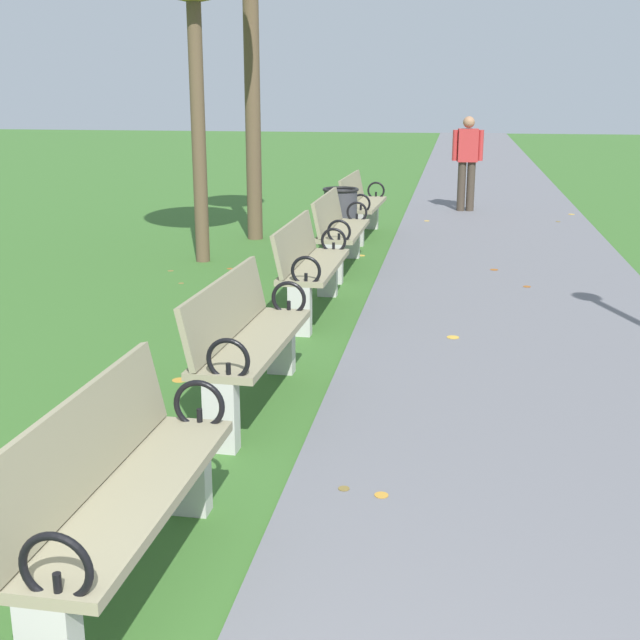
{
  "coord_description": "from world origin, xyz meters",
  "views": [
    {
      "loc": [
        0.86,
        -0.91,
        2.15
      ],
      "look_at": [
        -0.05,
        4.77,
        0.55
      ],
      "focal_mm": 47.53,
      "sensor_mm": 36.0,
      "label": 1
    }
  ],
  "objects_px": {
    "trash_bin": "(340,219)",
    "park_bench_5": "(339,230)",
    "park_bench_2": "(118,491)",
    "park_bench_6": "(361,204)",
    "pedestrian_walking": "(467,158)",
    "park_bench_3": "(246,339)",
    "park_bench_4": "(309,265)"
  },
  "relations": [
    {
      "from": "park_bench_2",
      "to": "park_bench_4",
      "type": "distance_m",
      "value": 4.76
    },
    {
      "from": "park_bench_3",
      "to": "pedestrian_walking",
      "type": "bearing_deg",
      "value": 81.09
    },
    {
      "from": "park_bench_4",
      "to": "park_bench_5",
      "type": "relative_size",
      "value": 1.0
    },
    {
      "from": "park_bench_5",
      "to": "park_bench_6",
      "type": "height_order",
      "value": "same"
    },
    {
      "from": "trash_bin",
      "to": "pedestrian_walking",
      "type": "bearing_deg",
      "value": 67.06
    },
    {
      "from": "trash_bin",
      "to": "park_bench_4",
      "type": "bearing_deg",
      "value": -87.43
    },
    {
      "from": "trash_bin",
      "to": "park_bench_5",
      "type": "bearing_deg",
      "value": -82.97
    },
    {
      "from": "park_bench_5",
      "to": "trash_bin",
      "type": "xyz_separation_m",
      "value": [
        -0.15,
        1.19,
        -0.06
      ]
    },
    {
      "from": "park_bench_4",
      "to": "park_bench_5",
      "type": "bearing_deg",
      "value": 90.0
    },
    {
      "from": "park_bench_4",
      "to": "trash_bin",
      "type": "relative_size",
      "value": 1.91
    },
    {
      "from": "park_bench_5",
      "to": "pedestrian_walking",
      "type": "distance_m",
      "value": 5.39
    },
    {
      "from": "park_bench_6",
      "to": "park_bench_3",
      "type": "bearing_deg",
      "value": -90.0
    },
    {
      "from": "park_bench_2",
      "to": "park_bench_4",
      "type": "xyz_separation_m",
      "value": [
        -0.0,
        4.76,
        0.0
      ]
    },
    {
      "from": "park_bench_2",
      "to": "park_bench_6",
      "type": "relative_size",
      "value": 0.99
    },
    {
      "from": "park_bench_3",
      "to": "park_bench_5",
      "type": "xyz_separation_m",
      "value": [
        -0.0,
        4.59,
        0.0
      ]
    },
    {
      "from": "pedestrian_walking",
      "to": "park_bench_4",
      "type": "bearing_deg",
      "value": -101.92
    },
    {
      "from": "park_bench_3",
      "to": "park_bench_6",
      "type": "distance_m",
      "value": 6.92
    },
    {
      "from": "park_bench_2",
      "to": "park_bench_6",
      "type": "height_order",
      "value": "same"
    },
    {
      "from": "park_bench_6",
      "to": "trash_bin",
      "type": "bearing_deg",
      "value": -97.4
    },
    {
      "from": "park_bench_4",
      "to": "park_bench_6",
      "type": "relative_size",
      "value": 0.99
    },
    {
      "from": "park_bench_3",
      "to": "park_bench_5",
      "type": "distance_m",
      "value": 4.59
    },
    {
      "from": "park_bench_3",
      "to": "pedestrian_walking",
      "type": "distance_m",
      "value": 9.86
    },
    {
      "from": "park_bench_2",
      "to": "park_bench_5",
      "type": "height_order",
      "value": "same"
    },
    {
      "from": "park_bench_6",
      "to": "trash_bin",
      "type": "xyz_separation_m",
      "value": [
        -0.15,
        -1.13,
        -0.06
      ]
    },
    {
      "from": "park_bench_2",
      "to": "park_bench_5",
      "type": "relative_size",
      "value": 1.0
    },
    {
      "from": "park_bench_4",
      "to": "pedestrian_walking",
      "type": "relative_size",
      "value": 0.99
    },
    {
      "from": "park_bench_2",
      "to": "pedestrian_walking",
      "type": "relative_size",
      "value": 0.99
    },
    {
      "from": "park_bench_5",
      "to": "pedestrian_walking",
      "type": "bearing_deg",
      "value": 73.49
    },
    {
      "from": "park_bench_5",
      "to": "pedestrian_walking",
      "type": "xyz_separation_m",
      "value": [
        1.53,
        5.15,
        0.44
      ]
    },
    {
      "from": "park_bench_3",
      "to": "trash_bin",
      "type": "relative_size",
      "value": 1.93
    },
    {
      "from": "pedestrian_walking",
      "to": "park_bench_3",
      "type": "bearing_deg",
      "value": -98.91
    },
    {
      "from": "park_bench_4",
      "to": "trash_bin",
      "type": "height_order",
      "value": "park_bench_4"
    }
  ]
}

